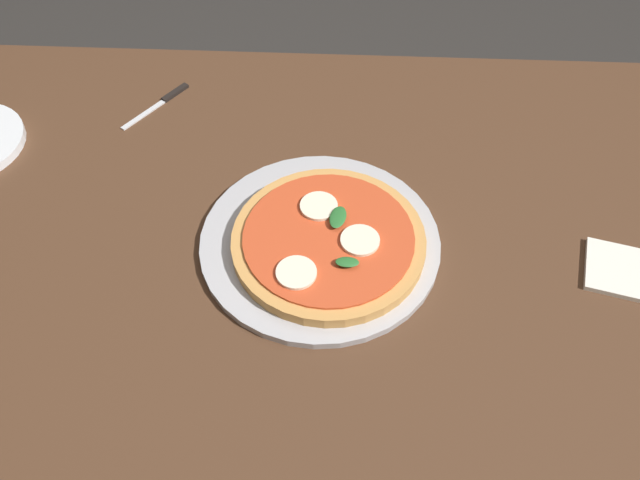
% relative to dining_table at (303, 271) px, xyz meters
% --- Properties ---
extents(ground_plane, '(6.00, 6.00, 0.00)m').
position_rel_dining_table_xyz_m(ground_plane, '(0.00, 0.00, -0.62)').
color(ground_plane, '#2D2B28').
extents(dining_table, '(1.56, 0.88, 0.71)m').
position_rel_dining_table_xyz_m(dining_table, '(0.00, 0.00, 0.00)').
color(dining_table, '#4C301E').
rests_on(dining_table, ground_plane).
extents(serving_tray, '(0.34, 0.34, 0.01)m').
position_rel_dining_table_xyz_m(serving_tray, '(0.03, -0.02, 0.09)').
color(serving_tray, '#B2B2B7').
rests_on(serving_tray, dining_table).
extents(pizza, '(0.27, 0.27, 0.03)m').
position_rel_dining_table_xyz_m(pizza, '(0.04, -0.03, 0.11)').
color(pizza, tan).
rests_on(pizza, serving_tray).
extents(napkin, '(0.15, 0.12, 0.01)m').
position_rel_dining_table_xyz_m(napkin, '(0.46, -0.05, 0.09)').
color(napkin, white).
rests_on(napkin, dining_table).
extents(knife, '(0.09, 0.13, 0.01)m').
position_rel_dining_table_xyz_m(knife, '(-0.26, 0.29, 0.09)').
color(knife, black).
rests_on(knife, dining_table).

